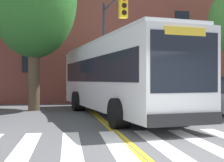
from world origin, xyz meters
name	(u,v)px	position (x,y,z in m)	size (l,w,h in m)	color
ground_plane	(193,155)	(0.00, 0.00, 0.00)	(120.00, 120.00, 0.00)	#4C4C4F
crosswalk	(137,144)	(-0.92, 1.33, 0.00)	(12.96, 4.45, 0.01)	white
lane_line_yellow_inner	(83,104)	(-1.23, 15.33, 0.00)	(0.12, 36.00, 0.01)	gold
lane_line_yellow_outer	(85,104)	(-1.07, 15.33, 0.00)	(0.12, 36.00, 0.01)	gold
city_bus	(115,76)	(-0.29, 7.77, 1.84)	(4.20, 12.32, 3.42)	white
car_silver_behind_bus	(103,90)	(0.56, 17.64, 0.88)	(2.02, 3.79, 1.92)	#B7BABF
traffic_light_overhead	(111,34)	(-0.34, 8.69, 3.94)	(0.56, 3.82, 5.81)	#28282D
building_facade	(100,33)	(0.70, 20.45, 5.75)	(41.22, 9.98, 11.49)	brown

